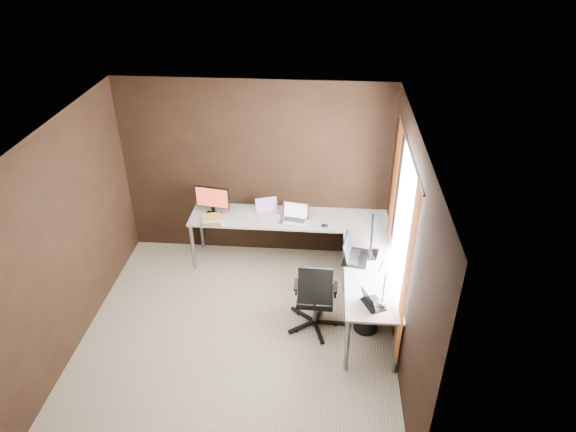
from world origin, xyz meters
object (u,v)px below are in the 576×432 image
object	(u,v)px
drawer_pedestal	(359,262)
laptop_white	(267,210)
laptop_black_big	(353,254)
laptop_silver	(295,217)
monitor_right	(371,238)
wastebasket	(366,318)
laptop_black_small	(371,302)
book_stack	(212,219)
office_chair	(315,308)
desk_lamp	(378,271)
monitor_left	(212,199)

from	to	relation	value
drawer_pedestal	laptop_white	world-z (taller)	laptop_white
laptop_black_big	laptop_silver	bearing A→B (deg)	52.57
monitor_right	laptop_silver	size ratio (longest dim) A/B	1.33
wastebasket	laptop_black_big	bearing A→B (deg)	115.14
laptop_black_small	laptop_silver	bearing A→B (deg)	4.12
book_stack	office_chair	distance (m)	1.84
desk_lamp	office_chair	xyz separation A→B (m)	(-0.63, 0.37, -0.86)
office_chair	monitor_left	bearing A→B (deg)	139.83
monitor_right	wastebasket	size ratio (longest dim) A/B	1.59
drawer_pedestal	laptop_black_small	world-z (taller)	laptop_black_small
laptop_white	office_chair	world-z (taller)	office_chair
drawer_pedestal	laptop_black_big	xyz separation A→B (m)	(-0.13, -0.51, 0.49)
laptop_black_big	desk_lamp	distance (m)	0.89
desk_lamp	laptop_black_small	bearing A→B (deg)	-151.84
laptop_white	wastebasket	xyz separation A→B (m)	(1.31, -1.34, -0.61)
book_stack	desk_lamp	xyz separation A→B (m)	(2.04, -1.44, 0.37)
laptop_white	wastebasket	bearing A→B (deg)	-64.27
laptop_black_small	laptop_white	bearing A→B (deg)	10.69
laptop_black_big	book_stack	distance (m)	1.94
drawer_pedestal	monitor_right	world-z (taller)	monitor_right
laptop_white	wastebasket	distance (m)	1.98
drawer_pedestal	laptop_silver	xyz separation A→B (m)	(-0.87, 0.27, 0.48)
drawer_pedestal	desk_lamp	bearing A→B (deg)	-86.35
laptop_black_small	wastebasket	world-z (taller)	laptop_black_small
laptop_silver	office_chair	distance (m)	1.33
desk_lamp	book_stack	bearing A→B (deg)	121.01
laptop_white	drawer_pedestal	bearing A→B (deg)	-37.66
book_stack	office_chair	xyz separation A→B (m)	(1.41, -1.07, -0.49)
laptop_silver	drawer_pedestal	bearing A→B (deg)	-7.25
laptop_silver	book_stack	size ratio (longest dim) A/B	1.31
laptop_white	laptop_silver	distance (m)	0.42
monitor_right	desk_lamp	world-z (taller)	desk_lamp
laptop_black_small	office_chair	distance (m)	0.87
monitor_left	book_stack	size ratio (longest dim) A/B	1.56
laptop_black_small	desk_lamp	bearing A→B (deg)	-63.48
laptop_black_big	desk_lamp	size ratio (longest dim) A/B	0.67
drawer_pedestal	wastebasket	bearing A→B (deg)	-86.44
laptop_silver	laptop_black_small	bearing A→B (deg)	-50.42
laptop_black_big	laptop_black_small	bearing A→B (deg)	-159.23
laptop_black_small	book_stack	world-z (taller)	laptop_black_small
laptop_black_small	monitor_left	bearing A→B (deg)	24.59
laptop_white	laptop_black_big	xyz separation A→B (m)	(1.12, -0.94, 0.01)
drawer_pedestal	office_chair	xyz separation A→B (m)	(-0.55, -0.92, -0.02)
monitor_left	book_stack	xyz separation A→B (m)	(0.02, -0.20, -0.19)
laptop_black_big	desk_lamp	xyz separation A→B (m)	(0.22, -0.78, 0.36)
laptop_silver	wastebasket	xyz separation A→B (m)	(0.93, -1.18, -0.62)
laptop_black_big	wastebasket	distance (m)	0.77
monitor_left	monitor_right	size ratio (longest dim) A/B	0.90
monitor_left	book_stack	bearing A→B (deg)	-76.04
laptop_black_big	office_chair	distance (m)	0.77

